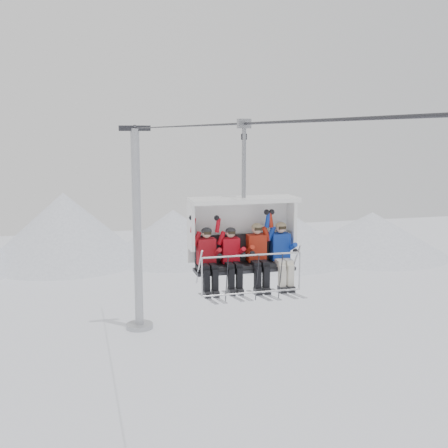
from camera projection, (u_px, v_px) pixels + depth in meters
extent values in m
cone|color=white|center=(65.00, 227.00, 56.95)|extent=(16.00, 16.00, 7.00)
cone|color=white|center=(173.00, 233.00, 58.97)|extent=(14.00, 14.00, 5.00)
cone|color=white|center=(270.00, 228.00, 59.54)|extent=(18.00, 18.00, 6.00)
cone|color=white|center=(372.00, 233.00, 60.56)|extent=(16.00, 16.00, 4.50)
cone|color=white|center=(221.00, 228.00, 63.40)|extent=(12.00, 12.00, 4.50)
cylinder|color=#A3A5AA|center=(137.00, 231.00, 36.75)|extent=(0.56, 0.56, 13.30)
cylinder|color=#A3A5AA|center=(140.00, 326.00, 37.81)|extent=(1.80, 1.80, 0.30)
cube|color=#2A2A2F|center=(135.00, 128.00, 35.66)|extent=(2.00, 0.35, 0.35)
cylinder|color=#2A2A2F|center=(224.00, 124.00, 14.70)|extent=(0.06, 50.00, 0.06)
cube|color=black|center=(244.00, 265.00, 13.44)|extent=(2.31, 0.55, 0.10)
cube|color=black|center=(241.00, 247.00, 13.62)|extent=(2.31, 0.10, 0.67)
cube|color=#2A2A2F|center=(244.00, 269.00, 13.45)|extent=(2.42, 0.60, 0.08)
cube|color=white|center=(239.00, 229.00, 13.76)|extent=(2.58, 0.10, 1.54)
cube|color=white|center=(244.00, 200.00, 13.25)|extent=(2.58, 0.90, 0.10)
cylinder|color=silver|center=(252.00, 255.00, 12.85)|extent=(2.36, 0.04, 0.04)
cylinder|color=silver|center=(252.00, 293.00, 12.93)|extent=(2.36, 0.04, 0.04)
cylinder|color=gray|center=(244.00, 162.00, 13.13)|extent=(0.10, 0.10, 1.78)
cube|color=gray|center=(244.00, 124.00, 12.98)|extent=(0.30, 0.18, 0.22)
cube|color=#A30F18|center=(206.00, 251.00, 13.17)|extent=(0.42, 0.28, 0.62)
sphere|color=tan|center=(207.00, 233.00, 13.06)|extent=(0.23, 0.23, 0.23)
cube|color=black|center=(207.00, 281.00, 12.82)|extent=(0.14, 0.15, 0.50)
cube|color=black|center=(215.00, 280.00, 12.88)|extent=(0.14, 0.15, 0.50)
cube|color=silver|center=(208.00, 298.00, 12.79)|extent=(0.09, 1.69, 0.26)
cube|color=silver|center=(216.00, 298.00, 12.84)|extent=(0.09, 1.69, 0.26)
cube|color=red|center=(230.00, 250.00, 13.32)|extent=(0.41, 0.27, 0.60)
sphere|color=tan|center=(231.00, 233.00, 13.21)|extent=(0.22, 0.22, 0.22)
cube|color=black|center=(231.00, 279.00, 12.97)|extent=(0.14, 0.15, 0.49)
cube|color=black|center=(239.00, 278.00, 13.02)|extent=(0.14, 0.15, 0.49)
cube|color=silver|center=(232.00, 296.00, 12.94)|extent=(0.09, 1.69, 0.26)
cube|color=silver|center=(240.00, 295.00, 12.99)|extent=(0.09, 1.69, 0.26)
cube|color=red|center=(256.00, 248.00, 13.49)|extent=(0.44, 0.29, 0.65)
sphere|color=tan|center=(257.00, 229.00, 13.37)|extent=(0.24, 0.24, 0.24)
cube|color=black|center=(258.00, 278.00, 13.14)|extent=(0.15, 0.15, 0.53)
cube|color=black|center=(266.00, 277.00, 13.19)|extent=(0.15, 0.15, 0.53)
cube|color=silver|center=(259.00, 295.00, 13.11)|extent=(0.10, 1.69, 0.26)
cube|color=silver|center=(267.00, 295.00, 13.17)|extent=(0.10, 1.69, 0.26)
cube|color=#1439AE|center=(280.00, 246.00, 13.64)|extent=(0.44, 0.29, 0.65)
sphere|color=tan|center=(281.00, 228.00, 13.53)|extent=(0.24, 0.24, 0.24)
cube|color=silver|center=(282.00, 276.00, 13.30)|extent=(0.15, 0.15, 0.53)
cube|color=silver|center=(290.00, 275.00, 13.35)|extent=(0.15, 0.15, 0.53)
cube|color=silver|center=(283.00, 293.00, 13.27)|extent=(0.10, 1.69, 0.26)
cube|color=silver|center=(291.00, 293.00, 13.32)|extent=(0.10, 1.69, 0.26)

